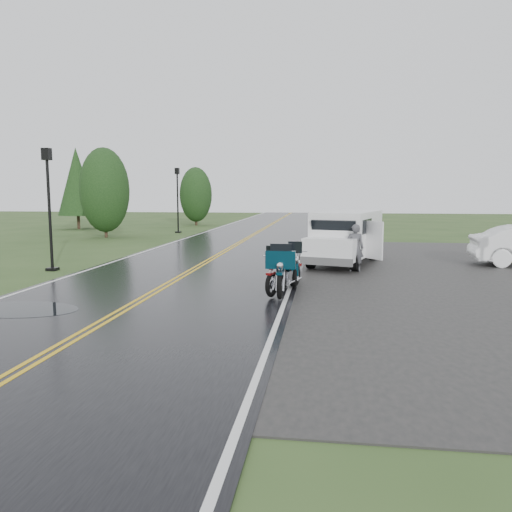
{
  "coord_description": "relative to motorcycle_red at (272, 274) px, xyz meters",
  "views": [
    {
      "loc": [
        4.8,
        -12.46,
        2.85
      ],
      "look_at": [
        2.8,
        2.0,
        1.0
      ],
      "focal_mm": 35.0,
      "sensor_mm": 36.0,
      "label": 1
    }
  ],
  "objects": [
    {
      "name": "van_white",
      "position": [
        0.9,
        5.58,
        0.4
      ],
      "size": [
        3.53,
        5.86,
        2.16
      ],
      "primitive_type": null,
      "rotation": [
        0.0,
        0.0,
        -0.29
      ],
      "color": "white",
      "rests_on": "ground"
    },
    {
      "name": "road",
      "position": [
        -3.41,
        9.34,
        -0.66
      ],
      "size": [
        8.0,
        100.0,
        0.04
      ],
      "primitive_type": "cube",
      "color": "black",
      "rests_on": "ground"
    },
    {
      "name": "lamp_post_far_left",
      "position": [
        -9.07,
        21.6,
        1.66
      ],
      "size": [
        0.4,
        0.4,
        4.68
      ],
      "primitive_type": null,
      "color": "black",
      "rests_on": "ground"
    },
    {
      "name": "pine_left_far",
      "position": [
        -18.05,
        24.27,
        2.45
      ],
      "size": [
        3.0,
        3.0,
        6.26
      ],
      "primitive_type": null,
      "color": "#1E3D19",
      "rests_on": "ground"
    },
    {
      "name": "person_at_van",
      "position": [
        2.47,
        5.0,
        0.18
      ],
      "size": [
        0.63,
        0.42,
        1.72
      ],
      "primitive_type": "imported",
      "rotation": [
        0.0,
        0.0,
        3.13
      ],
      "color": "#48484D",
      "rests_on": "ground"
    },
    {
      "name": "motorcycle_teal",
      "position": [
        0.25,
        -0.23,
        0.05
      ],
      "size": [
        0.91,
        2.49,
        1.47
      ],
      "primitive_type": null,
      "rotation": [
        0.0,
        0.0,
        -0.0
      ],
      "color": "#042835",
      "rests_on": "ground"
    },
    {
      "name": "ground",
      "position": [
        -3.41,
        -0.66,
        -0.68
      ],
      "size": [
        120.0,
        120.0,
        0.0
      ],
      "primitive_type": "plane",
      "color": "#2D471E",
      "rests_on": "ground"
    },
    {
      "name": "motorcycle_red",
      "position": [
        0.0,
        0.0,
        0.0
      ],
      "size": [
        1.51,
        2.45,
        1.36
      ],
      "primitive_type": null,
      "rotation": [
        0.0,
        0.0,
        -0.31
      ],
      "color": "#610B0B",
      "rests_on": "ground"
    },
    {
      "name": "motorcycle_silver",
      "position": [
        0.54,
        1.44,
        -0.01
      ],
      "size": [
        0.98,
        2.33,
        1.35
      ],
      "primitive_type": null,
      "rotation": [
        0.0,
        0.0,
        0.07
      ],
      "color": "#A9ACB0",
      "rests_on": "ground"
    },
    {
      "name": "tree_left_far",
      "position": [
        -9.94,
        30.04,
        1.51
      ],
      "size": [
        2.84,
        2.84,
        4.37
      ],
      "primitive_type": null,
      "color": "#1E3D19",
      "rests_on": "ground"
    },
    {
      "name": "tree_left_mid",
      "position": [
        -12.59,
        17.33,
        1.77
      ],
      "size": [
        3.13,
        3.13,
        4.9
      ],
      "primitive_type": null,
      "color": "#1E3D19",
      "rests_on": "ground"
    },
    {
      "name": "lamp_post_near_left",
      "position": [
        -8.57,
        3.9,
        1.57
      ],
      "size": [
        0.39,
        0.39,
        4.51
      ],
      "primitive_type": null,
      "color": "black",
      "rests_on": "ground"
    },
    {
      "name": "parking_pad",
      "position": [
        7.59,
        4.34,
        -0.67
      ],
      "size": [
        14.0,
        24.0,
        0.03
      ],
      "primitive_type": "cube",
      "color": "black",
      "rests_on": "ground"
    }
  ]
}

